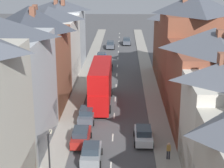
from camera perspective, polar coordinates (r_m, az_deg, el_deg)
name	(u,v)px	position (r m, az deg, el deg)	size (l,w,h in m)	color
pavement_left	(83,81)	(58.03, -4.37, 0.43)	(2.20, 104.00, 0.14)	gray
pavement_right	(149,82)	(57.86, 5.73, 0.34)	(2.20, 104.00, 0.14)	gray
centre_line_dashes	(116,86)	(55.83, 0.63, -0.26)	(0.14, 97.80, 0.01)	silver
terrace_row_left	(18,73)	(41.12, -14.11, 1.69)	(8.00, 64.56, 13.67)	brown
terrace_row_right	(214,84)	(38.87, 15.34, -0.01)	(8.00, 58.68, 13.77)	beige
double_decker_bus_lead	(101,84)	(47.26, -1.74, 0.06)	(2.74, 10.80, 5.30)	#B70F0F
car_near_blue	(91,153)	(34.24, -3.19, -10.41)	(1.90, 3.89, 1.68)	gray
car_near_silver	(81,136)	(37.44, -4.75, -7.92)	(1.90, 4.22, 1.69)	maroon
car_parked_left_a	(87,114)	(42.78, -3.89, -4.63)	(1.90, 4.35, 1.66)	#4C515B
car_parked_right_a	(143,135)	(37.82, 4.81, -7.70)	(1.90, 4.12, 1.64)	silver
car_mid_black	(101,57)	(70.81, -1.63, 4.15)	(1.90, 3.82, 1.63)	navy
car_mid_white	(110,45)	(82.52, -0.25, 6.02)	(1.90, 4.46, 1.64)	#4C515B
car_far_grey	(107,64)	(64.97, -0.79, 3.00)	(1.90, 4.56, 1.67)	#B7BABF
car_parked_right_b	(127,41)	(86.84, 2.24, 6.57)	(1.90, 4.37, 1.66)	#4C515B
pedestrian_near_right	(169,150)	(34.58, 8.61, -9.94)	(0.36, 0.22, 1.61)	#23232D
street_lamp	(50,162)	(28.06, -9.44, -11.66)	(0.20, 1.12, 5.50)	black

